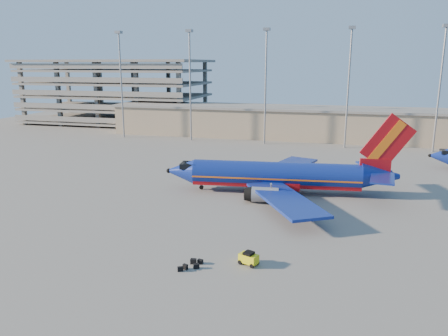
{
  "coord_description": "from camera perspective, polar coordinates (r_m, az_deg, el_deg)",
  "views": [
    {
      "loc": [
        14.18,
        -63.87,
        20.18
      ],
      "look_at": [
        -3.57,
        1.17,
        4.0
      ],
      "focal_mm": 35.0,
      "sensor_mm": 36.0,
      "label": 1
    }
  ],
  "objects": [
    {
      "name": "baggage_tug",
      "position": [
        45.82,
        3.24,
        -11.66
      ],
      "size": [
        2.22,
        1.78,
        1.39
      ],
      "rotation": [
        0.0,
        0.0,
        -0.37
      ],
      "color": "yellow",
      "rests_on": "ground"
    },
    {
      "name": "light_mast_row",
      "position": [
        110.28,
        10.72,
        11.9
      ],
      "size": [
        101.6,
        1.6,
        28.65
      ],
      "color": "gray",
      "rests_on": "ground"
    },
    {
      "name": "terminal_building",
      "position": [
        122.97,
        13.26,
        5.73
      ],
      "size": [
        122.0,
        16.0,
        8.5
      ],
      "color": "gray",
      "rests_on": "ground"
    },
    {
      "name": "aircraft_main",
      "position": [
        69.96,
        7.5,
        -1.02
      ],
      "size": [
        38.44,
        36.79,
        13.04
      ],
      "rotation": [
        0.0,
        0.0,
        0.12
      ],
      "color": "navy",
      "rests_on": "ground"
    },
    {
      "name": "luggage_pile",
      "position": [
        45.6,
        -4.23,
        -12.46
      ],
      "size": [
        2.0,
        2.64,
        0.55
      ],
      "color": "black",
      "rests_on": "ground"
    },
    {
      "name": "ground",
      "position": [
        68.47,
        2.63,
        -3.66
      ],
      "size": [
        220.0,
        220.0,
        0.0
      ],
      "primitive_type": "plane",
      "color": "slate",
      "rests_on": "ground"
    },
    {
      "name": "parking_garage",
      "position": [
        157.79,
        -13.85,
        10.04
      ],
      "size": [
        62.0,
        32.0,
        21.4
      ],
      "color": "slate",
      "rests_on": "ground"
    }
  ]
}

